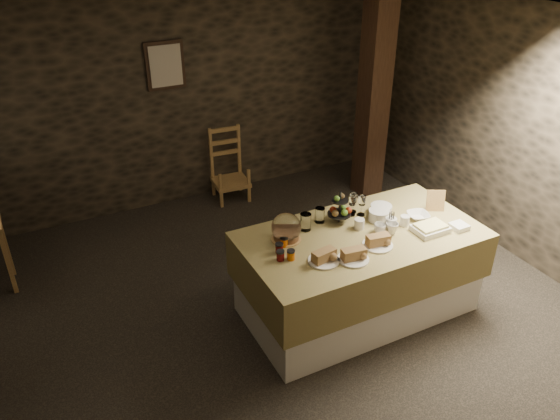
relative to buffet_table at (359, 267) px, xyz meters
name	(u,v)px	position (x,y,z in m)	size (l,w,h in m)	color
ground_plane	(273,305)	(-0.68, 0.40, -0.48)	(5.50, 5.00, 0.01)	black
room_shell	(272,156)	(-0.68, 0.40, 1.08)	(5.52, 5.02, 2.60)	black
buffet_table	(359,267)	(0.00, 0.00, 0.00)	(2.13, 1.13, 0.84)	white
chair	(228,168)	(-0.20, 2.67, -0.07)	(0.46, 0.44, 0.72)	olive
timber_column	(374,97)	(1.48, 1.97, 0.82)	(0.30, 0.30, 2.60)	black
framed_picture	(165,66)	(-0.83, 2.86, 1.27)	(0.45, 0.04, 0.55)	black
plate_stack_a	(379,215)	(0.27, 0.13, 0.41)	(0.19, 0.19, 0.10)	silver
plate_stack_b	(381,209)	(0.36, 0.22, 0.40)	(0.20, 0.20, 0.09)	silver
cutlery_holder	(391,224)	(0.26, -0.06, 0.42)	(0.10, 0.10, 0.12)	silver
cup_a	(380,228)	(0.15, -0.05, 0.40)	(0.11, 0.11, 0.09)	silver
cup_b	(392,228)	(0.23, -0.11, 0.41)	(0.11, 0.11, 0.10)	silver
mug_c	(359,224)	(0.03, 0.09, 0.41)	(0.09, 0.09, 0.10)	silver
mug_d	(405,220)	(0.43, -0.04, 0.40)	(0.08, 0.08, 0.09)	silver
bowl	(418,216)	(0.62, 0.00, 0.38)	(0.20, 0.20, 0.05)	silver
cake_dome	(286,229)	(-0.64, 0.22, 0.46)	(0.26, 0.26, 0.26)	olive
fruit_stand	(340,210)	(-0.07, 0.26, 0.48)	(0.22, 0.22, 0.31)	black
bread_platter_left	(324,257)	(-0.52, -0.21, 0.40)	(0.26, 0.26, 0.11)	silver
bread_platter_center	(353,256)	(-0.29, -0.30, 0.40)	(0.26, 0.26, 0.11)	silver
bread_platter_right	(378,242)	(0.01, -0.22, 0.40)	(0.26, 0.26, 0.11)	silver
jam_jars	(284,251)	(-0.76, 0.02, 0.40)	(0.18, 0.26, 0.07)	#57090B
tart_dish	(430,228)	(0.56, -0.24, 0.39)	(0.30, 0.22, 0.07)	silver
square_dish	(459,226)	(0.82, -0.32, 0.38)	(0.14, 0.14, 0.04)	silver
menu_frame	(435,202)	(0.85, 0.05, 0.45)	(0.17, 0.02, 0.22)	olive
storage_jar_a	(306,222)	(-0.41, 0.28, 0.44)	(0.10, 0.10, 0.16)	white
storage_jar_b	(320,215)	(-0.23, 0.35, 0.43)	(0.09, 0.09, 0.14)	white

